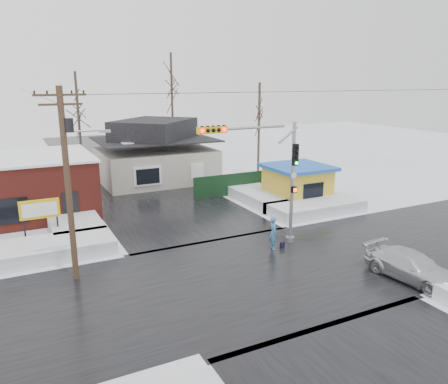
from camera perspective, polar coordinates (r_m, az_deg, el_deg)
name	(u,v)px	position (r m, az deg, el deg)	size (l,w,h in m)	color
ground	(258,274)	(21.77, 4.42, -10.68)	(120.00, 120.00, 0.00)	white
road_ns	(258,274)	(21.76, 4.42, -10.66)	(10.00, 120.00, 0.02)	black
road_ew	(258,274)	(21.76, 4.42, -10.66)	(120.00, 10.00, 0.02)	black
snowbank_nw	(46,250)	(25.44, -22.18, -6.98)	(7.00, 3.00, 0.80)	white
snowbank_ne	(316,207)	(31.89, 11.88, -1.94)	(7.00, 3.00, 0.80)	white
snowbank_nside_w	(72,219)	(30.32, -19.26, -3.32)	(3.00, 8.00, 0.80)	white
snowbank_nside_e	(256,194)	(34.75, 4.18, -0.31)	(3.00, 8.00, 0.80)	white
traffic_signal	(270,168)	(23.98, 5.98, 3.09)	(6.05, 0.68, 7.00)	gray
utility_pole	(69,174)	(20.87, -19.63, 2.22)	(3.15, 0.44, 9.00)	#382619
brick_building	(0,187)	(33.60, -27.18, 0.53)	(12.20, 8.20, 4.12)	maroon
marquee_sign	(40,210)	(27.34, -22.94, -2.23)	(2.20, 0.21, 2.55)	black
house	(155,153)	(41.25, -8.98, 5.05)	(10.40, 8.40, 5.76)	#B9B4A7
kiosk	(297,183)	(34.22, 9.53, 1.13)	(4.60, 4.60, 2.88)	gold
fence	(238,184)	(36.07, 1.89, 1.09)	(8.00, 0.12, 1.80)	black
tree_far_left	(77,94)	(43.30, -18.69, 12.02)	(3.00, 3.00, 10.00)	#332821
tree_far_mid	(171,77)	(47.69, -6.89, 14.73)	(3.00, 3.00, 12.00)	#332821
tree_far_right	(259,102)	(43.09, 4.65, 11.65)	(3.00, 3.00, 9.00)	#332821
pedestrian	(273,233)	(24.57, 6.47, -5.37)	(0.68, 0.45, 1.88)	teal
car	(411,266)	(22.73, 23.27, -8.93)	(1.87, 4.60, 1.33)	silver
shopping_bag	(282,245)	(25.01, 7.62, -6.91)	(0.28, 0.12, 0.35)	black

